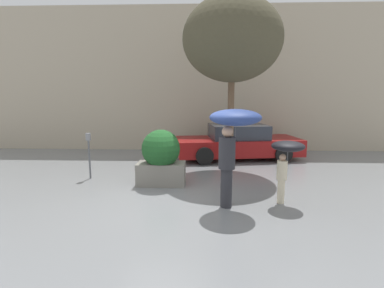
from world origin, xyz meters
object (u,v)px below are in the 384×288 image
Objects in this scene: planter_box at (161,157)px; person_child at (286,154)px; parking_meter at (89,146)px; parked_car_near at (238,143)px; street_tree at (232,40)px; person_adult at (233,130)px.

planter_box reaches higher than person_child.
parked_car_near is at bearing 33.10° from parking_meter.
parking_meter is at bearing 114.28° from parked_car_near.
planter_box is at bearing -141.09° from street_tree.
planter_box reaches higher than parked_car_near.
planter_box is at bearing -13.20° from parking_meter.
person_child is 4.19m from street_tree.
parking_meter reaches higher than parked_car_near.
person_adult is 1.49× the size of person_child.
person_adult is 0.40× the size of street_tree.
person_adult is 5.18m from parked_car_near.
planter_box is at bearing 145.75° from person_adult.
planter_box is 2.50m from person_adult.
person_child is at bearing 177.17° from parked_car_near.
person_adult is at bearing -94.10° from street_tree.
planter_box is 0.28× the size of street_tree.
street_tree reaches higher than person_adult.
person_child is at bearing 19.71° from person_adult.
person_adult reaches higher than person_child.
planter_box reaches higher than parking_meter.
street_tree is 4.02× the size of parking_meter.
person_adult is at bearing -28.16° from parking_meter.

